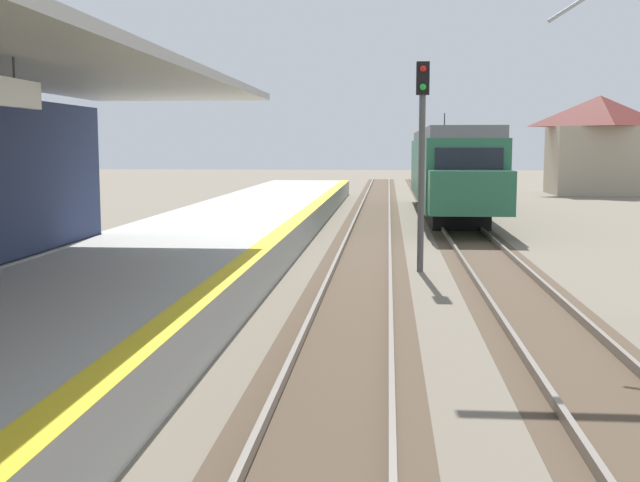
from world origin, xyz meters
name	(u,v)px	position (x,y,z in m)	size (l,w,h in m)	color
station_platform	(78,312)	(-2.50, 16.00, 0.45)	(5.00, 80.00, 0.91)	#A8A8A3
track_pair_nearest_platform	(356,295)	(1.90, 20.00, 0.05)	(2.34, 120.00, 0.16)	#4C3D2D
track_pair_middle	(521,298)	(5.30, 20.00, 0.05)	(2.34, 120.00, 0.16)	#4C3D2D
approaching_train	(450,168)	(5.30, 40.06, 2.18)	(2.93, 19.60, 4.76)	#286647
rail_signal_post	(422,144)	(3.37, 23.65, 3.19)	(0.32, 0.34, 5.20)	#4C4C4C
distant_trackside_house	(598,143)	(16.20, 57.59, 3.34)	(6.60, 5.28, 6.40)	tan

